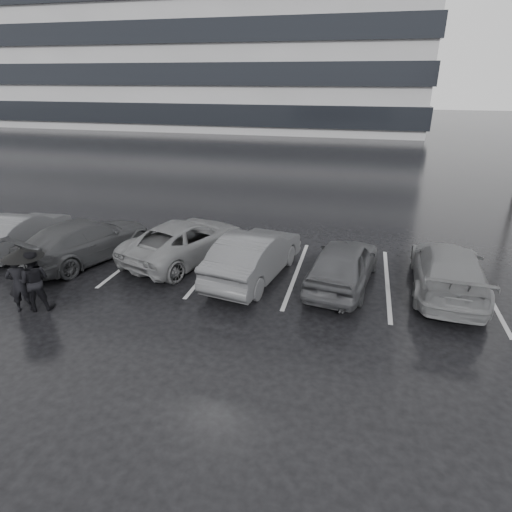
{
  "coord_description": "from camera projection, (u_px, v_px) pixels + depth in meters",
  "views": [
    {
      "loc": [
        2.33,
        -9.83,
        5.81
      ],
      "look_at": [
        -0.36,
        1.0,
        1.1
      ],
      "focal_mm": 30.0,
      "sensor_mm": 36.0,
      "label": 1
    }
  ],
  "objects": [
    {
      "name": "ground",
      "position": [
        260.0,
        309.0,
        11.56
      ],
      "size": [
        160.0,
        160.0,
        0.0
      ],
      "primitive_type": "plane",
      "color": "black",
      "rests_on": "ground"
    },
    {
      "name": "umbrella",
      "position": [
        22.0,
        253.0,
        11.05
      ],
      "size": [
        1.03,
        1.03,
        1.75
      ],
      "color": "black",
      "rests_on": "ground"
    },
    {
      "name": "office_building",
      "position": [
        179.0,
        3.0,
        53.79
      ],
      "size": [
        61.0,
        26.0,
        29.0
      ],
      "color": "#99999C",
      "rests_on": "ground"
    },
    {
      "name": "pedestrian_right",
      "position": [
        34.0,
        281.0,
        11.25
      ],
      "size": [
        0.99,
        0.89,
        1.67
      ],
      "primitive_type": "imported",
      "rotation": [
        0.0,
        0.0,
        3.54
      ],
      "color": "black",
      "rests_on": "ground"
    },
    {
      "name": "pedestrian_left",
      "position": [
        19.0,
        284.0,
        11.2
      ],
      "size": [
        0.68,
        0.63,
        1.56
      ],
      "primitive_type": "imported",
      "rotation": [
        0.0,
        0.0,
        3.74
      ],
      "color": "black",
      "rests_on": "ground"
    },
    {
      "name": "car_west_a",
      "position": [
        254.0,
        255.0,
        13.13
      ],
      "size": [
        2.3,
        4.67,
        1.47
      ],
      "primitive_type": "imported",
      "rotation": [
        0.0,
        0.0,
        2.97
      ],
      "color": "#2C2C2E",
      "rests_on": "ground"
    },
    {
      "name": "car_west_c",
      "position": [
        87.0,
        240.0,
        14.45
      ],
      "size": [
        3.37,
        5.18,
        1.39
      ],
      "primitive_type": "imported",
      "rotation": [
        0.0,
        0.0,
        2.82
      ],
      "color": "black",
      "rests_on": "ground"
    },
    {
      "name": "car_main",
      "position": [
        343.0,
        263.0,
        12.64
      ],
      "size": [
        2.27,
        4.32,
        1.4
      ],
      "primitive_type": "imported",
      "rotation": [
        0.0,
        0.0,
        2.99
      ],
      "color": "black",
      "rests_on": "ground"
    },
    {
      "name": "car_west_b",
      "position": [
        186.0,
        240.0,
        14.52
      ],
      "size": [
        3.63,
        5.26,
        1.34
      ],
      "primitive_type": "imported",
      "rotation": [
        0.0,
        0.0,
        2.82
      ],
      "color": "#49494C",
      "rests_on": "ground"
    },
    {
      "name": "car_west_d",
      "position": [
        22.0,
        232.0,
        15.28
      ],
      "size": [
        1.58,
        4.11,
        1.34
      ],
      "primitive_type": "imported",
      "rotation": [
        0.0,
        0.0,
        3.18
      ],
      "color": "#2C2C2E",
      "rests_on": "ground"
    },
    {
      "name": "car_east",
      "position": [
        448.0,
        269.0,
        12.29
      ],
      "size": [
        2.22,
        4.84,
        1.37
      ],
      "primitive_type": "imported",
      "rotation": [
        0.0,
        0.0,
        3.08
      ],
      "color": "#49494C",
      "rests_on": "ground"
    },
    {
      "name": "stall_stripes",
      "position": [
        254.0,
        268.0,
        13.98
      ],
      "size": [
        19.72,
        5.0,
        0.0
      ],
      "color": "#969799",
      "rests_on": "ground"
    }
  ]
}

